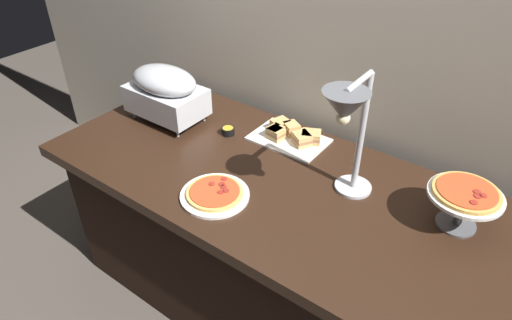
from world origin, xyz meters
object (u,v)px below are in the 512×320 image
(pizza_plate_center, at_px, (465,197))
(sauce_cup_near, at_px, (228,131))
(chafing_dish, at_px, (165,91))
(heat_lamp, at_px, (348,117))
(sandwich_platter, at_px, (290,135))
(pizza_plate_front, at_px, (215,194))

(pizza_plate_center, bearing_deg, sauce_cup_near, -179.69)
(chafing_dish, relative_size, heat_lamp, 0.74)
(chafing_dish, xyz_separation_m, pizza_plate_center, (1.33, 0.07, -0.02))
(heat_lamp, relative_size, pizza_plate_center, 1.99)
(sandwich_platter, bearing_deg, pizza_plate_front, -91.41)
(chafing_dish, height_order, sandwich_platter, chafing_dish)
(pizza_plate_front, xyz_separation_m, sandwich_platter, (0.01, 0.50, 0.01))
(sandwich_platter, distance_m, sauce_cup_near, 0.28)
(pizza_plate_front, distance_m, sauce_cup_near, 0.44)
(chafing_dish, relative_size, sandwich_platter, 1.10)
(sauce_cup_near, bearing_deg, sandwich_platter, 26.48)
(heat_lamp, height_order, pizza_plate_center, heat_lamp)
(pizza_plate_front, bearing_deg, pizza_plate_center, 26.11)
(pizza_plate_front, distance_m, pizza_plate_center, 0.87)
(heat_lamp, bearing_deg, pizza_plate_center, 23.80)
(chafing_dish, height_order, pizza_plate_front, chafing_dish)
(pizza_plate_front, bearing_deg, sandwich_platter, 88.59)
(pizza_plate_center, bearing_deg, chafing_dish, -177.12)
(pizza_plate_front, bearing_deg, heat_lamp, 28.24)
(chafing_dish, xyz_separation_m, sandwich_platter, (0.57, 0.19, -0.12))
(chafing_dish, xyz_separation_m, sauce_cup_near, (0.32, 0.06, -0.13))
(heat_lamp, relative_size, sauce_cup_near, 8.13)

